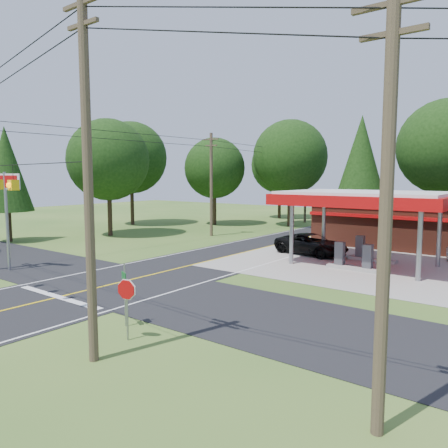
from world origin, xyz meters
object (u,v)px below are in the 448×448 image
Objects in this scene: big_stop_sign at (6,199)px; octagonal_stop_sign at (126,295)px; suv_car at (311,244)px; gas_canopy at (365,201)px.

big_stop_sign is 2.71× the size of octagonal_stop_sign.
octagonal_stop_sign is (15.00, -3.20, -2.80)m from big_stop_sign.
gas_canopy is at bearing -99.11° from suv_car.
big_stop_sign reaches higher than suv_car.
octagonal_stop_sign is at bearing -163.45° from suv_car.
suv_car is 2.48× the size of octagonal_stop_sign.
suv_car is 19.89m from octagonal_stop_sign.
gas_canopy is at bearing 41.44° from big_stop_sign.
gas_canopy is 5.89m from suv_car.
octagonal_stop_sign is (-2.00, -18.21, -2.60)m from gas_canopy.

